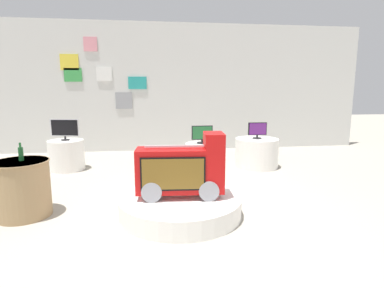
{
  "coord_description": "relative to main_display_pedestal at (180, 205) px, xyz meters",
  "views": [
    {
      "loc": [
        -0.42,
        -3.79,
        1.63
      ],
      "look_at": [
        0.2,
        0.91,
        0.79
      ],
      "focal_mm": 28.86,
      "sensor_mm": 36.0,
      "label": 1
    }
  ],
  "objects": [
    {
      "name": "novelty_firetruck_tv",
      "position": [
        0.02,
        -0.01,
        0.47
      ],
      "size": [
        1.14,
        0.5,
        0.84
      ],
      "color": "gray",
      "rests_on": "main_display_pedestal"
    },
    {
      "name": "tv_on_left_rear",
      "position": [
        -2.1,
        2.62,
        0.73
      ],
      "size": [
        0.59,
        0.17,
        0.43
      ],
      "color": "black",
      "rests_on": "display_pedestal_left_rear"
    },
    {
      "name": "side_table_round",
      "position": [
        -2.02,
        0.22,
        0.25
      ],
      "size": [
        0.7,
        0.7,
        0.74
      ],
      "color": "#9E7F56",
      "rests_on": "ground"
    },
    {
      "name": "main_display_pedestal",
      "position": [
        0.0,
        0.0,
        0.0
      ],
      "size": [
        1.6,
        1.6,
        0.25
      ],
      "primitive_type": "cylinder",
      "color": "white",
      "rests_on": "ground"
    },
    {
      "name": "display_pedestal_center_rear",
      "position": [
        0.6,
        1.9,
        0.18
      ],
      "size": [
        0.65,
        0.65,
        0.61
      ],
      "primitive_type": "cylinder",
      "color": "white",
      "rests_on": "ground"
    },
    {
      "name": "back_wall_display",
      "position": [
        0.06,
        4.53,
        1.55
      ],
      "size": [
        10.78,
        0.13,
        3.35
      ],
      "color": "silver",
      "rests_on": "ground"
    },
    {
      "name": "tv_on_right_rear",
      "position": [
        1.85,
        2.32,
        0.67
      ],
      "size": [
        0.39,
        0.17,
        0.34
      ],
      "color": "black",
      "rests_on": "display_pedestal_right_rear"
    },
    {
      "name": "display_pedestal_left_rear",
      "position": [
        -2.1,
        2.62,
        0.18
      ],
      "size": [
        0.7,
        0.7,
        0.61
      ],
      "primitive_type": "cylinder",
      "color": "white",
      "rests_on": "ground"
    },
    {
      "name": "bottle_on_side_table",
      "position": [
        -2.01,
        0.25,
        0.7
      ],
      "size": [
        0.06,
        0.06,
        0.23
      ],
      "color": "#195926",
      "rests_on": "side_table_round"
    },
    {
      "name": "tv_on_center_rear",
      "position": [
        0.6,
        1.9,
        0.67
      ],
      "size": [
        0.4,
        0.2,
        0.34
      ],
      "color": "black",
      "rests_on": "display_pedestal_center_rear"
    },
    {
      "name": "display_pedestal_right_rear",
      "position": [
        1.85,
        2.33,
        0.18
      ],
      "size": [
        0.9,
        0.9,
        0.61
      ],
      "primitive_type": "cylinder",
      "color": "white",
      "rests_on": "ground"
    },
    {
      "name": "ground_plane",
      "position": [
        0.07,
        -0.06,
        -0.12
      ],
      "size": [
        30.0,
        30.0,
        0.0
      ],
      "primitive_type": "plane",
      "color": "#A8A091"
    }
  ]
}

